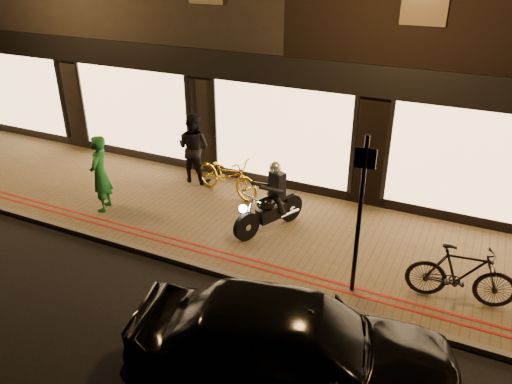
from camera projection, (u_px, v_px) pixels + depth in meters
ground at (201, 272)px, 9.85m from camera, size 90.00×90.00×0.00m
sidewalk at (246, 224)px, 11.44m from camera, size 50.00×4.00×0.12m
kerb_stone at (202, 268)px, 9.86m from camera, size 50.00×0.14×0.12m
red_kerb_lines at (214, 253)px, 10.24m from camera, size 50.00×0.26×0.01m
building_row at (347, 2)px, 15.24m from camera, size 48.00×10.11×8.50m
motorcycle at (271, 204)px, 10.84m from camera, size 0.94×1.82×1.59m
sign_post at (360, 209)px, 8.42m from camera, size 0.35×0.09×3.00m
bicycle_gold at (227, 175)px, 12.45m from camera, size 2.11×1.19×1.05m
bicycle_dark at (461, 274)px, 8.63m from camera, size 1.91×0.77×1.11m
person_green at (100, 174)px, 11.57m from camera, size 0.65×0.78×1.84m
person_dark at (194, 148)px, 13.03m from camera, size 0.93×0.73×1.87m
parked_car at (292, 346)px, 6.93m from camera, size 4.91×2.87×1.57m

